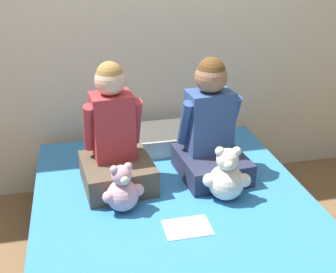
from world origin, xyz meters
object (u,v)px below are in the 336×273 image
(child_on_right, at_px, (210,131))
(child_on_left, at_px, (115,143))
(sign_card, at_px, (187,227))
(teddy_bear_held_by_right_child, at_px, (226,177))
(teddy_bear_held_by_left_child, at_px, (122,191))
(bed, at_px, (181,250))
(pillow_at_headboard, at_px, (152,139))

(child_on_right, bearing_deg, child_on_left, 175.54)
(sign_card, bearing_deg, teddy_bear_held_by_right_child, 38.26)
(teddy_bear_held_by_left_child, bearing_deg, child_on_right, 14.14)
(bed, bearing_deg, teddy_bear_held_by_right_child, 23.88)
(teddy_bear_held_by_left_child, distance_m, teddy_bear_held_by_right_child, 0.51)
(child_on_left, height_order, teddy_bear_held_by_left_child, child_on_left)
(bed, relative_size, pillow_at_headboard, 3.21)
(child_on_left, height_order, sign_card, child_on_left)
(teddy_bear_held_by_right_child, height_order, sign_card, teddy_bear_held_by_right_child)
(pillow_at_headboard, bearing_deg, child_on_right, -55.69)
(pillow_at_headboard, bearing_deg, teddy_bear_held_by_left_child, -112.49)
(teddy_bear_held_by_left_child, distance_m, sign_card, 0.35)
(child_on_right, bearing_deg, bed, -128.38)
(teddy_bear_held_by_left_child, xyz_separation_m, teddy_bear_held_by_right_child, (0.51, -0.01, 0.02))
(child_on_right, distance_m, teddy_bear_held_by_left_child, 0.59)
(child_on_left, xyz_separation_m, child_on_right, (0.51, 0.01, 0.01))
(child_on_left, xyz_separation_m, teddy_bear_held_by_right_child, (0.51, -0.26, -0.12))
(child_on_left, relative_size, sign_card, 3.10)
(child_on_right, height_order, teddy_bear_held_by_left_child, child_on_right)
(sign_card, bearing_deg, bed, 93.57)
(teddy_bear_held_by_right_child, xyz_separation_m, sign_card, (-0.25, -0.20, -0.12))
(pillow_at_headboard, bearing_deg, teddy_bear_held_by_right_child, -68.33)
(teddy_bear_held_by_left_child, relative_size, sign_card, 1.16)
(bed, bearing_deg, child_on_right, 56.73)
(child_on_left, distance_m, child_on_right, 0.51)
(sign_card, bearing_deg, pillow_at_headboard, 90.36)
(child_on_right, height_order, sign_card, child_on_right)
(child_on_right, relative_size, teddy_bear_held_by_left_child, 2.64)
(teddy_bear_held_by_left_child, relative_size, teddy_bear_held_by_right_child, 0.86)
(child_on_right, height_order, teddy_bear_held_by_right_child, child_on_right)
(child_on_left, distance_m, pillow_at_headboard, 0.49)
(teddy_bear_held_by_left_child, bearing_deg, bed, -38.42)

